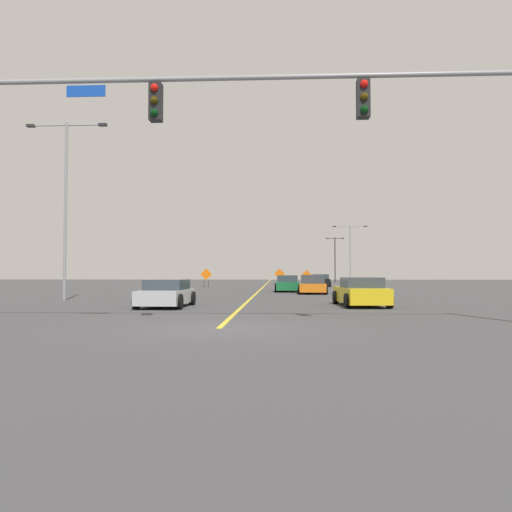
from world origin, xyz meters
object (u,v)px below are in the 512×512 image
at_px(street_lamp_near_left, 335,256).
at_px(construction_sign_right_shoulder, 280,275).
at_px(street_lamp_mid_right, 66,195).
at_px(car_green_approaching, 287,284).
at_px(traffic_signal_assembly, 356,120).
at_px(car_black_distant, 320,281).
at_px(construction_sign_left_lane, 307,277).
at_px(car_orange_mid, 313,285).
at_px(car_yellow_passing, 361,293).
at_px(street_lamp_near_right, 350,249).
at_px(car_silver_far, 166,294).
at_px(construction_sign_left_shoulder, 206,275).

relative_size(street_lamp_near_left, construction_sign_right_shoulder, 3.57).
xyz_separation_m(street_lamp_mid_right, car_green_approaching, (12.39, 12.97, -5.13)).
relative_size(traffic_signal_assembly, car_green_approaching, 4.02).
distance_m(street_lamp_near_left, car_black_distant, 24.39).
relative_size(construction_sign_left_lane, car_orange_mid, 0.43).
distance_m(construction_sign_left_lane, car_yellow_passing, 22.42).
bearing_deg(construction_sign_right_shoulder, street_lamp_mid_right, -111.68).
bearing_deg(traffic_signal_assembly, street_lamp_near_left, 83.72).
relative_size(street_lamp_near_left, car_green_approaching, 1.69).
distance_m(construction_sign_right_shoulder, car_black_distant, 5.17).
relative_size(traffic_signal_assembly, street_lamp_mid_right, 1.75).
bearing_deg(street_lamp_near_left, car_green_approaching, -102.47).
bearing_deg(street_lamp_mid_right, traffic_signal_assembly, -42.41).
bearing_deg(car_orange_mid, street_lamp_mid_right, -146.60).
bearing_deg(construction_sign_left_lane, street_lamp_near_right, 70.17).
bearing_deg(car_yellow_passing, car_silver_far, -173.51).
bearing_deg(car_orange_mid, car_yellow_passing, -84.42).
bearing_deg(car_yellow_passing, car_green_approaching, 100.51).
relative_size(traffic_signal_assembly, construction_sign_left_shoulder, 8.58).
bearing_deg(street_lamp_mid_right, street_lamp_near_right, 60.82).
relative_size(street_lamp_near_left, car_orange_mid, 1.70).
distance_m(street_lamp_near_left, construction_sign_left_lane, 32.90).
bearing_deg(car_green_approaching, car_silver_far, -107.96).
distance_m(street_lamp_near_left, car_yellow_passing, 54.87).
distance_m(street_lamp_near_left, street_lamp_near_right, 12.90).
height_order(construction_sign_right_shoulder, car_silver_far, construction_sign_right_shoulder).
bearing_deg(car_silver_far, car_yellow_passing, 6.49).
bearing_deg(street_lamp_mid_right, construction_sign_left_shoulder, 81.68).
height_order(construction_sign_left_shoulder, car_black_distant, construction_sign_left_shoulder).
relative_size(car_yellow_passing, car_green_approaching, 1.00).
xyz_separation_m(construction_sign_right_shoulder, car_orange_mid, (2.34, -20.45, -0.64)).
height_order(street_lamp_near_left, construction_sign_left_shoulder, street_lamp_near_left).
bearing_deg(construction_sign_left_shoulder, street_lamp_mid_right, -98.32).
bearing_deg(car_yellow_passing, street_lamp_mid_right, 167.09).
relative_size(construction_sign_right_shoulder, car_black_distant, 0.52).
bearing_deg(street_lamp_near_right, street_lamp_near_left, 92.11).
height_order(street_lamp_near_right, car_black_distant, street_lamp_near_right).
relative_size(traffic_signal_assembly, car_yellow_passing, 4.04).
bearing_deg(construction_sign_right_shoulder, construction_sign_left_shoulder, -155.36).
distance_m(construction_sign_left_shoulder, car_black_distant, 12.55).
relative_size(traffic_signal_assembly, car_orange_mid, 4.06).
relative_size(car_yellow_passing, car_black_distant, 1.10).
bearing_deg(car_silver_far, car_black_distant, 73.20).
relative_size(construction_sign_right_shoulder, car_silver_far, 0.51).
height_order(street_lamp_near_left, street_lamp_near_right, street_lamp_near_right).
bearing_deg(construction_sign_left_lane, street_lamp_near_left, 78.63).
bearing_deg(construction_sign_right_shoulder, car_silver_far, -98.51).
relative_size(street_lamp_mid_right, construction_sign_left_lane, 5.45).
bearing_deg(traffic_signal_assembly, street_lamp_mid_right, 137.59).
bearing_deg(street_lamp_near_left, car_black_distant, -100.70).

